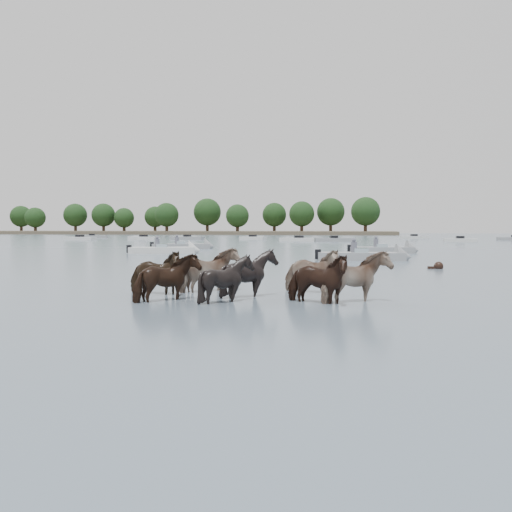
# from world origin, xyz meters

# --- Properties ---
(ground) EXTENTS (400.00, 400.00, 0.00)m
(ground) POSITION_xyz_m (0.00, 0.00, 0.00)
(ground) COLOR #495A6A
(ground) RESTS_ON ground
(shoreline) EXTENTS (160.00, 30.00, 1.00)m
(shoreline) POSITION_xyz_m (-70.00, 150.00, 0.50)
(shoreline) COLOR #4C4233
(shoreline) RESTS_ON ground
(pony_herd) EXTENTS (7.65, 4.16, 1.58)m
(pony_herd) POSITION_xyz_m (0.02, 1.61, 0.53)
(pony_herd) COLOR black
(pony_herd) RESTS_ON ground
(swimming_pony) EXTENTS (0.72, 0.44, 0.44)m
(swimming_pony) POSITION_xyz_m (6.28, 13.71, 0.10)
(swimming_pony) COLOR black
(swimming_pony) RESTS_ON ground
(motorboat_a) EXTENTS (5.59, 3.34, 1.92)m
(motorboat_a) POSITION_xyz_m (-11.71, 25.57, 0.23)
(motorboat_a) COLOR silver
(motorboat_a) RESTS_ON ground
(motorboat_b) EXTENTS (5.77, 2.39, 1.92)m
(motorboat_b) POSITION_xyz_m (3.33, 19.75, 0.23)
(motorboat_b) COLOR gray
(motorboat_b) RESTS_ON ground
(motorboat_c) EXTENTS (5.53, 2.50, 1.92)m
(motorboat_c) POSITION_xyz_m (4.63, 29.48, 0.23)
(motorboat_c) COLOR gray
(motorboat_c) RESTS_ON ground
(motorboat_f) EXTENTS (5.92, 3.64, 1.92)m
(motorboat_f) POSITION_xyz_m (-13.43, 34.24, 0.22)
(motorboat_f) COLOR gray
(motorboat_f) RESTS_ON ground
(distant_flotilla) EXTENTS (107.26, 25.87, 0.93)m
(distant_flotilla) POSITION_xyz_m (-1.57, 72.32, 0.26)
(distant_flotilla) COLOR gray
(distant_flotilla) RESTS_ON ground
(treeline) EXTENTS (150.77, 19.72, 11.62)m
(treeline) POSITION_xyz_m (-65.80, 152.10, 6.39)
(treeline) COLOR #382619
(treeline) RESTS_ON ground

